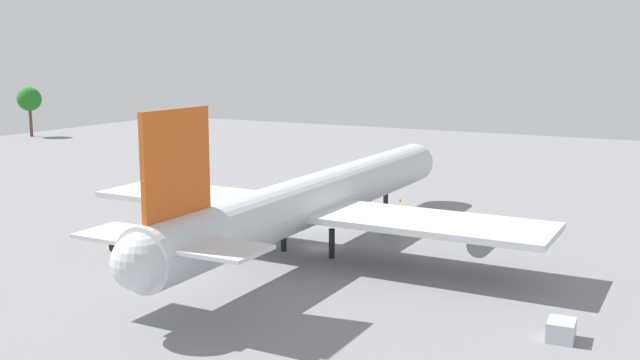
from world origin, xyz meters
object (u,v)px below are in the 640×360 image
object	(u,v)px
cargo_container_fore	(561,330)
cargo_airplane	(318,198)
safety_cone_nose	(400,200)
maintenance_van	(126,242)

from	to	relation	value
cargo_container_fore	cargo_airplane	bearing A→B (deg)	63.69
cargo_container_fore	safety_cone_nose	bearing A→B (deg)	35.48
cargo_airplane	safety_cone_nose	world-z (taller)	cargo_airplane
cargo_airplane	cargo_container_fore	xyz separation A→B (m)	(-15.39, -31.12, -5.46)
cargo_airplane	safety_cone_nose	bearing A→B (deg)	3.74
cargo_container_fore	safety_cone_nose	xyz separation A→B (m)	(46.51, 33.15, -0.51)
maintenance_van	safety_cone_nose	size ratio (longest dim) A/B	6.70
cargo_airplane	safety_cone_nose	distance (m)	31.76
cargo_airplane	maintenance_van	bearing A→B (deg)	119.87
cargo_airplane	safety_cone_nose	xyz separation A→B (m)	(31.13, 2.04, -5.96)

